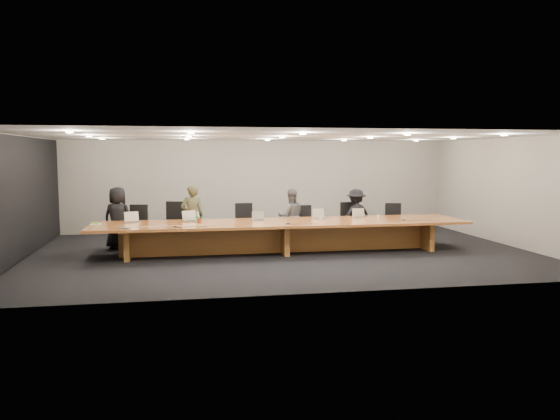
% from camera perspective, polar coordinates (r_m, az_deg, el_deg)
% --- Properties ---
extents(ground, '(12.00, 12.00, 0.00)m').
position_cam_1_polar(ground, '(13.28, 0.24, -4.42)').
color(ground, black).
rests_on(ground, ground).
extents(back_wall, '(12.00, 0.02, 2.80)m').
position_cam_1_polar(back_wall, '(17.05, -2.27, 2.57)').
color(back_wall, beige).
rests_on(back_wall, ground).
extents(left_wall_panel, '(0.08, 7.84, 2.74)m').
position_cam_1_polar(left_wall_panel, '(13.35, -25.69, 0.99)').
color(left_wall_panel, black).
rests_on(left_wall_panel, ground).
extents(conference_table, '(9.00, 1.80, 0.75)m').
position_cam_1_polar(conference_table, '(13.20, 0.24, -2.20)').
color(conference_table, '#9C5322').
rests_on(conference_table, ground).
extents(chair_far_left, '(0.69, 0.69, 1.11)m').
position_cam_1_polar(chair_far_left, '(14.31, -14.78, -1.63)').
color(chair_far_left, black).
rests_on(chair_far_left, ground).
extents(chair_left, '(0.77, 0.77, 1.18)m').
position_cam_1_polar(chair_left, '(14.23, -11.17, -1.45)').
color(chair_left, black).
rests_on(chair_left, ground).
extents(chair_mid_left, '(0.62, 0.62, 1.11)m').
position_cam_1_polar(chair_mid_left, '(14.36, -3.61, -1.44)').
color(chair_mid_left, black).
rests_on(chair_mid_left, ground).
extents(chair_mid_right, '(0.58, 0.58, 1.03)m').
position_cam_1_polar(chair_mid_right, '(14.55, 2.75, -1.49)').
color(chair_mid_right, black).
rests_on(chair_mid_right, ground).
extents(chair_right, '(0.67, 0.67, 1.09)m').
position_cam_1_polar(chair_right, '(14.95, 7.52, -1.21)').
color(chair_right, black).
rests_on(chair_right, ground).
extents(chair_far_right, '(0.66, 0.66, 1.04)m').
position_cam_1_polar(chair_far_right, '(15.37, 11.78, -1.20)').
color(chair_far_right, black).
rests_on(chair_far_right, ground).
extents(person_a, '(0.89, 0.74, 1.56)m').
position_cam_1_polar(person_a, '(14.21, -16.58, -0.81)').
color(person_a, black).
rests_on(person_a, ground).
extents(person_b, '(0.64, 0.48, 1.60)m').
position_cam_1_polar(person_b, '(14.12, -9.16, -0.61)').
color(person_b, '#3F3D22').
rests_on(person_b, ground).
extents(person_c, '(0.73, 0.58, 1.46)m').
position_cam_1_polar(person_c, '(14.47, 1.15, -0.67)').
color(person_c, '#4E4F50').
rests_on(person_c, ground).
extents(person_d, '(1.03, 0.75, 1.44)m').
position_cam_1_polar(person_d, '(14.97, 7.95, -0.55)').
color(person_d, black).
rests_on(person_d, ground).
extents(laptop_a, '(0.40, 0.35, 0.27)m').
position_cam_1_polar(laptop_a, '(13.38, -15.13, -0.73)').
color(laptop_a, '#C4AE96').
rests_on(laptop_a, conference_table).
extents(laptop_b, '(0.42, 0.37, 0.27)m').
position_cam_1_polar(laptop_b, '(13.30, -9.27, -0.62)').
color(laptop_b, tan).
rests_on(laptop_b, conference_table).
extents(laptop_c, '(0.31, 0.23, 0.23)m').
position_cam_1_polar(laptop_c, '(13.35, -2.29, -0.63)').
color(laptop_c, tan).
rests_on(laptop_c, conference_table).
extents(laptop_d, '(0.40, 0.35, 0.27)m').
position_cam_1_polar(laptop_d, '(13.71, 4.31, -0.39)').
color(laptop_d, beige).
rests_on(laptop_d, conference_table).
extents(laptop_e, '(0.32, 0.23, 0.24)m').
position_cam_1_polar(laptop_e, '(14.07, 8.31, -0.32)').
color(laptop_e, '#C2B594').
rests_on(laptop_e, conference_table).
extents(water_bottle, '(0.10, 0.10, 0.24)m').
position_cam_1_polar(water_bottle, '(13.15, -8.62, -0.75)').
color(water_bottle, '#ABBBB6').
rests_on(water_bottle, conference_table).
extents(amber_mug, '(0.09, 0.09, 0.10)m').
position_cam_1_polar(amber_mug, '(13.02, -8.46, -1.13)').
color(amber_mug, maroon).
rests_on(amber_mug, conference_table).
extents(paper_cup_near, '(0.07, 0.07, 0.08)m').
position_cam_1_polar(paper_cup_near, '(13.51, 4.30, -0.89)').
color(paper_cup_near, silver).
rests_on(paper_cup_near, conference_table).
extents(paper_cup_far, '(0.09, 0.09, 0.09)m').
position_cam_1_polar(paper_cup_far, '(13.94, 10.26, -0.74)').
color(paper_cup_far, silver).
rests_on(paper_cup_far, conference_table).
extents(notepad, '(0.26, 0.22, 0.01)m').
position_cam_1_polar(notepad, '(13.30, -18.70, -1.42)').
color(notepad, silver).
rests_on(notepad, conference_table).
extents(lime_gadget, '(0.18, 0.11, 0.03)m').
position_cam_1_polar(lime_gadget, '(13.29, -18.74, -1.33)').
color(lime_gadget, '#59C835').
rests_on(lime_gadget, notepad).
extents(av_box, '(0.24, 0.21, 0.03)m').
position_cam_1_polar(av_box, '(12.37, -15.91, -1.82)').
color(av_box, '#ADAEB2').
rests_on(av_box, conference_table).
extents(mic_left, '(0.13, 0.13, 0.03)m').
position_cam_1_polar(mic_left, '(12.37, -10.91, -1.71)').
color(mic_left, black).
rests_on(mic_left, conference_table).
extents(mic_center, '(0.16, 0.16, 0.03)m').
position_cam_1_polar(mic_center, '(12.66, 0.85, -1.42)').
color(mic_center, black).
rests_on(mic_center, conference_table).
extents(mic_right, '(0.15, 0.15, 0.03)m').
position_cam_1_polar(mic_right, '(13.72, 12.78, -1.01)').
color(mic_right, black).
rests_on(mic_right, conference_table).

